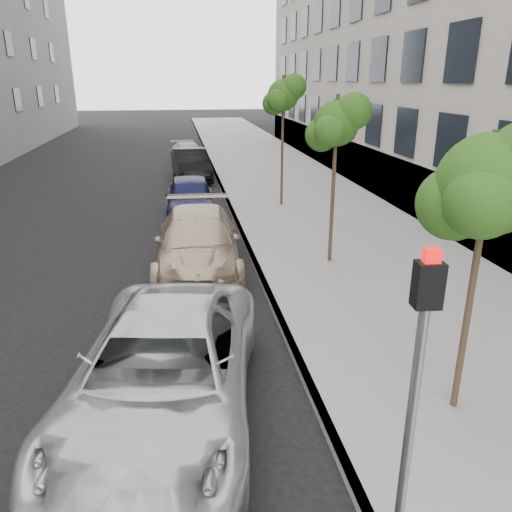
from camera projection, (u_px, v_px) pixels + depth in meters
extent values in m
cube|color=gray|center=(266.00, 166.00, 28.75)|extent=(6.40, 72.00, 0.14)
cube|color=#9E9B93|center=(212.00, 167.00, 28.29)|extent=(0.15, 72.00, 0.14)
cylinder|color=#38281C|center=(473.00, 281.00, 6.95)|extent=(0.10, 0.10, 4.11)
sphere|color=#1C5315|center=(488.00, 185.00, 6.49)|extent=(1.36, 1.36, 1.36)
sphere|color=#1C5315|center=(454.00, 204.00, 6.78)|extent=(1.02, 1.02, 1.02)
cylinder|color=#38281C|center=(333.00, 182.00, 12.96)|extent=(0.10, 0.10, 4.35)
sphere|color=#1C5315|center=(337.00, 123.00, 12.46)|extent=(1.14, 1.14, 1.14)
sphere|color=#1C5315|center=(353.00, 111.00, 12.22)|extent=(0.91, 0.91, 0.91)
sphere|color=#1C5315|center=(322.00, 135.00, 12.75)|extent=(0.86, 0.86, 0.86)
cylinder|color=#38281C|center=(282.00, 142.00, 18.92)|extent=(0.10, 0.10, 4.82)
sphere|color=#1C5315|center=(283.00, 95.00, 18.34)|extent=(1.15, 1.15, 1.15)
sphere|color=#1C5315|center=(294.00, 87.00, 18.11)|extent=(0.92, 0.92, 0.92)
sphere|color=#1C5315|center=(274.00, 103.00, 18.63)|extent=(0.86, 0.86, 0.86)
cylinder|color=#939699|center=(409.00, 438.00, 4.87)|extent=(0.10, 0.10, 2.83)
cube|color=black|center=(428.00, 285.00, 4.32)|extent=(0.25, 0.20, 0.42)
cube|color=red|center=(432.00, 256.00, 4.23)|extent=(0.15, 0.11, 0.12)
imported|color=silver|center=(164.00, 372.00, 7.34)|extent=(3.51, 6.00, 1.57)
imported|color=tan|center=(198.00, 242.00, 13.13)|extent=(2.44, 5.46, 1.56)
imported|color=#101235|center=(191.00, 197.00, 18.22)|extent=(1.80, 4.40, 1.49)
imported|color=black|center=(191.00, 165.00, 24.93)|extent=(1.99, 4.70, 1.51)
imported|color=#9A9BA1|center=(188.00, 154.00, 29.62)|extent=(2.35, 4.42, 1.22)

